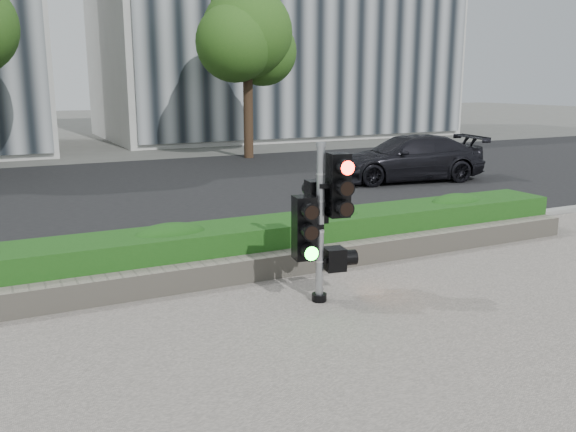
# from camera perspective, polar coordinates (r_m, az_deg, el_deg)

# --- Properties ---
(ground) EXTENTS (120.00, 120.00, 0.00)m
(ground) POSITION_cam_1_polar(r_m,az_deg,el_deg) (7.48, 3.80, -10.05)
(ground) COLOR #51514C
(ground) RESTS_ON ground
(sidewalk) EXTENTS (16.00, 11.00, 0.03)m
(sidewalk) POSITION_cam_1_polar(r_m,az_deg,el_deg) (5.69, 17.25, -18.17)
(sidewalk) COLOR #9E9389
(sidewalk) RESTS_ON ground
(road) EXTENTS (60.00, 13.00, 0.02)m
(road) POSITION_cam_1_polar(r_m,az_deg,el_deg) (16.58, -13.87, 2.20)
(road) COLOR black
(road) RESTS_ON ground
(curb) EXTENTS (60.00, 0.25, 0.12)m
(curb) POSITION_cam_1_polar(r_m,az_deg,el_deg) (10.15, -5.19, -3.60)
(curb) COLOR gray
(curb) RESTS_ON ground
(stone_wall) EXTENTS (12.00, 0.32, 0.34)m
(stone_wall) POSITION_cam_1_polar(r_m,az_deg,el_deg) (9.00, -2.30, -4.73)
(stone_wall) COLOR gray
(stone_wall) RESTS_ON sidewalk
(hedge) EXTENTS (12.00, 1.00, 0.68)m
(hedge) POSITION_cam_1_polar(r_m,az_deg,el_deg) (9.53, -3.91, -2.71)
(hedge) COLOR #357C26
(hedge) RESTS_ON sidewalk
(building_right) EXTENTS (18.00, 10.00, 12.00)m
(building_right) POSITION_cam_1_polar(r_m,az_deg,el_deg) (34.33, -1.42, 17.71)
(building_right) COLOR #B7B7B2
(building_right) RESTS_ON ground
(tree_right) EXTENTS (4.10, 3.58, 6.53)m
(tree_right) POSITION_cam_1_polar(r_m,az_deg,el_deg) (23.37, -3.93, 16.41)
(tree_right) COLOR black
(tree_right) RESTS_ON ground
(traffic_signal) EXTENTS (0.75, 0.58, 2.09)m
(traffic_signal) POSITION_cam_1_polar(r_m,az_deg,el_deg) (7.84, 3.14, 0.11)
(traffic_signal) COLOR black
(traffic_signal) RESTS_ON sidewalk
(car_dark) EXTENTS (4.80, 2.62, 1.32)m
(car_dark) POSITION_cam_1_polar(r_m,az_deg,el_deg) (18.16, 11.06, 5.34)
(car_dark) COLOR black
(car_dark) RESTS_ON road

